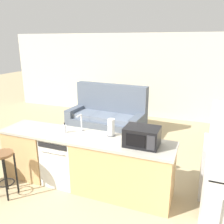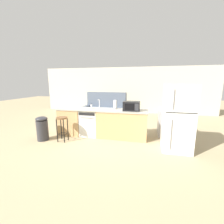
{
  "view_description": "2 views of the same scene",
  "coord_description": "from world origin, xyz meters",
  "px_view_note": "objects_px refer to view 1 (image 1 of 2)",
  "views": [
    {
      "loc": [
        1.86,
        -3.12,
        2.37
      ],
      "look_at": [
        0.35,
        0.77,
        1.11
      ],
      "focal_mm": 38.0,
      "sensor_mm": 36.0,
      "label": 1
    },
    {
      "loc": [
        1.55,
        -4.55,
        1.76
      ],
      "look_at": [
        0.48,
        0.08,
        0.81
      ],
      "focal_mm": 24.0,
      "sensor_mm": 36.0,
      "label": 2
    }
  ],
  "objects_px": {
    "soap_bottle": "(65,129)",
    "bar_stool": "(4,165)",
    "microwave": "(142,136)",
    "paper_towel_roll": "(111,128)",
    "dishwasher": "(64,159)",
    "couch": "(108,118)"
  },
  "relations": [
    {
      "from": "dishwasher",
      "to": "microwave",
      "type": "xyz_separation_m",
      "value": [
        1.36,
        -0.0,
        0.62
      ]
    },
    {
      "from": "microwave",
      "to": "soap_bottle",
      "type": "xyz_separation_m",
      "value": [
        -1.32,
        0.02,
        -0.07
      ]
    },
    {
      "from": "bar_stool",
      "to": "couch",
      "type": "bearing_deg",
      "value": 81.62
    },
    {
      "from": "paper_towel_roll",
      "to": "soap_bottle",
      "type": "distance_m",
      "value": 0.79
    },
    {
      "from": "dishwasher",
      "to": "paper_towel_roll",
      "type": "relative_size",
      "value": 2.98
    },
    {
      "from": "dishwasher",
      "to": "soap_bottle",
      "type": "xyz_separation_m",
      "value": [
        0.05,
        0.02,
        0.55
      ]
    },
    {
      "from": "dishwasher",
      "to": "soap_bottle",
      "type": "bearing_deg",
      "value": 26.45
    },
    {
      "from": "microwave",
      "to": "soap_bottle",
      "type": "relative_size",
      "value": 2.84
    },
    {
      "from": "soap_bottle",
      "to": "couch",
      "type": "bearing_deg",
      "value": 95.04
    },
    {
      "from": "microwave",
      "to": "bar_stool",
      "type": "distance_m",
      "value": 2.16
    },
    {
      "from": "dishwasher",
      "to": "couch",
      "type": "distance_m",
      "value": 2.43
    },
    {
      "from": "dishwasher",
      "to": "soap_bottle",
      "type": "height_order",
      "value": "soap_bottle"
    },
    {
      "from": "microwave",
      "to": "bar_stool",
      "type": "height_order",
      "value": "microwave"
    },
    {
      "from": "paper_towel_roll",
      "to": "soap_bottle",
      "type": "height_order",
      "value": "paper_towel_roll"
    },
    {
      "from": "microwave",
      "to": "paper_towel_roll",
      "type": "xyz_separation_m",
      "value": [
        -0.55,
        0.18,
        -0.0
      ]
    },
    {
      "from": "couch",
      "to": "dishwasher",
      "type": "bearing_deg",
      "value": -86.09
    },
    {
      "from": "dishwasher",
      "to": "couch",
      "type": "relative_size",
      "value": 0.41
    },
    {
      "from": "bar_stool",
      "to": "dishwasher",
      "type": "bearing_deg",
      "value": 47.91
    },
    {
      "from": "dishwasher",
      "to": "microwave",
      "type": "relative_size",
      "value": 1.68
    },
    {
      "from": "dishwasher",
      "to": "paper_towel_roll",
      "type": "bearing_deg",
      "value": 12.73
    },
    {
      "from": "soap_bottle",
      "to": "paper_towel_roll",
      "type": "bearing_deg",
      "value": 11.84
    },
    {
      "from": "soap_bottle",
      "to": "bar_stool",
      "type": "bearing_deg",
      "value": -133.19
    }
  ]
}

